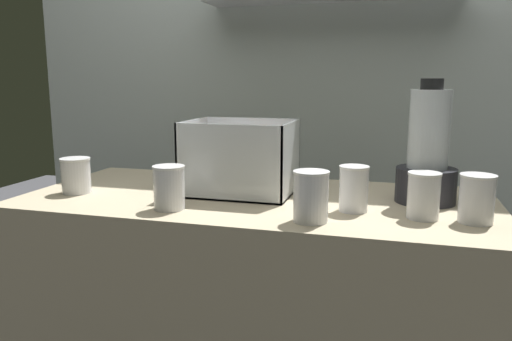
{
  "coord_description": "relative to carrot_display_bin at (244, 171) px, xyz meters",
  "views": [
    {
      "loc": [
        0.4,
        -1.41,
        1.25
      ],
      "look_at": [
        0.0,
        0.0,
        0.98
      ],
      "focal_mm": 34.84,
      "sensor_mm": 36.0,
      "label": 1
    }
  ],
  "objects": [
    {
      "name": "juice_cup_beet_right",
      "position": [
        0.35,
        -0.13,
        -0.01
      ],
      "size": [
        0.08,
        0.08,
        0.12
      ],
      "color": "white",
      "rests_on": "counter"
    },
    {
      "name": "carrot_display_bin",
      "position": [
        0.0,
        0.0,
        0.0
      ],
      "size": [
        0.32,
        0.25,
        0.22
      ],
      "color": "white",
      "rests_on": "counter"
    },
    {
      "name": "back_wall_unit",
      "position": [
        0.05,
        0.73,
        0.29
      ],
      "size": [
        2.6,
        0.24,
        2.5
      ],
      "color": "silver",
      "rests_on": "ground_plane"
    },
    {
      "name": "juice_cup_beet_far_right",
      "position": [
        0.52,
        -0.15,
        -0.02
      ],
      "size": [
        0.08,
        0.08,
        0.12
      ],
      "color": "white",
      "rests_on": "counter"
    },
    {
      "name": "juice_cup_mango_rightmost",
      "position": [
        0.65,
        -0.16,
        -0.02
      ],
      "size": [
        0.09,
        0.09,
        0.12
      ],
      "color": "white",
      "rests_on": "counter"
    },
    {
      "name": "blender_pitcher",
      "position": [
        0.54,
        0.03,
        0.06
      ],
      "size": [
        0.17,
        0.17,
        0.35
      ],
      "color": "black",
      "rests_on": "counter"
    },
    {
      "name": "juice_cup_beet_left",
      "position": [
        -0.14,
        -0.24,
        -0.02
      ],
      "size": [
        0.09,
        0.09,
        0.12
      ],
      "color": "white",
      "rests_on": "counter"
    },
    {
      "name": "juice_cup_orange_middle",
      "position": [
        0.25,
        -0.26,
        -0.01
      ],
      "size": [
        0.09,
        0.09,
        0.13
      ],
      "color": "white",
      "rests_on": "counter"
    },
    {
      "name": "juice_cup_pomegranate_far_left",
      "position": [
        -0.5,
        -0.14,
        -0.02
      ],
      "size": [
        0.09,
        0.09,
        0.11
      ],
      "color": "white",
      "rests_on": "counter"
    },
    {
      "name": "counter",
      "position": [
        0.05,
        -0.04,
        -0.52
      ],
      "size": [
        1.4,
        0.64,
        0.9
      ],
      "primitive_type": "cube",
      "color": "tan",
      "rests_on": "ground_plane"
    }
  ]
}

